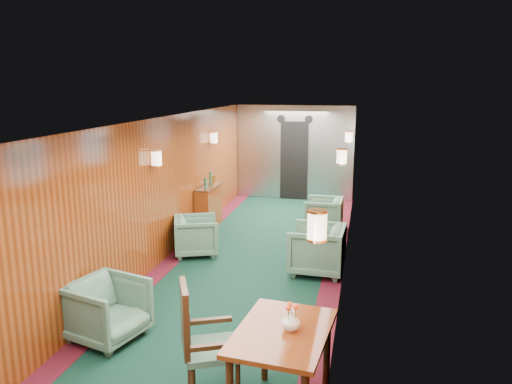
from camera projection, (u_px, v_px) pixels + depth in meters
room at (236, 178)px, 6.99m from camera, size 12.00×12.10×2.40m
bulkhead at (295, 153)px, 12.73m from camera, size 2.98×0.17×2.39m
windows_right at (343, 192)px, 6.95m from camera, size 0.02×8.60×0.80m
wall_sconces at (245, 161)px, 7.50m from camera, size 2.97×7.97×0.25m
dining_table at (282, 344)px, 4.37m from camera, size 0.89×1.19×0.84m
side_chair at (200, 338)px, 4.62m from camera, size 0.67×0.69×1.16m
credenza at (209, 206)px, 10.28m from camera, size 0.31×0.98×1.16m
flower_vase at (291, 321)px, 4.32m from camera, size 0.20×0.20×0.17m
armchair_left_near at (107, 310)px, 5.79m from camera, size 0.97×0.95×0.72m
armchair_left_far at (196, 236)px, 8.68m from camera, size 0.95×0.94×0.68m
armchair_right_near at (317, 249)px, 7.82m from camera, size 0.89×0.87×0.77m
armchair_right_far at (323, 214)px, 10.09m from camera, size 0.77×0.75×0.68m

